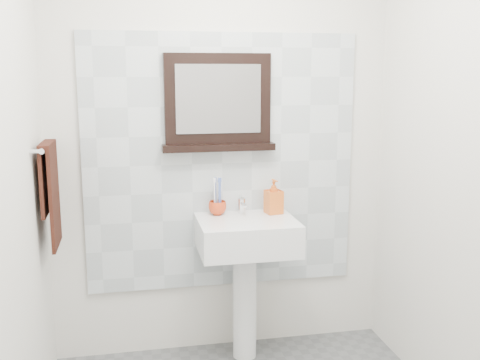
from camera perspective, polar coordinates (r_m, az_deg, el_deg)
The scene contains 11 objects.
back_wall at distance 3.30m, azimuth -1.89°, elevation 3.47°, with size 2.00×0.01×2.50m, color silver.
front_wall at distance 1.24m, azimuth 15.55°, elevation -9.64°, with size 2.00×0.01×2.50m, color silver.
left_wall at distance 2.22m, azimuth -23.11°, elevation -1.06°, with size 0.01×2.20×2.50m, color silver.
splashback at distance 3.30m, azimuth -1.84°, elevation 1.73°, with size 1.60×0.02×1.50m, color silver.
pedestal_sink at distance 3.23m, azimuth 0.66°, elevation -7.14°, with size 0.55×0.44×0.96m.
toothbrush_cup at distance 3.26m, azimuth -2.31°, elevation -2.85°, with size 0.10×0.10×0.08m, color red.
toothbrushes at distance 3.25m, azimuth -2.27°, elevation -1.44°, with size 0.05×0.04×0.21m.
soap_dispenser at distance 3.29m, azimuth 3.44°, elevation -1.67°, with size 0.09×0.09×0.20m, color red.
framed_mirror at distance 3.24m, azimuth -2.26°, elevation 7.64°, with size 0.65×0.11×0.55m.
towel_bar at distance 3.03m, azimuth -19.09°, elevation 3.26°, with size 0.07×0.40×0.03m.
hand_towel at distance 3.06m, azimuth -18.71°, elevation -0.64°, with size 0.06×0.30×0.55m.
Camera 1 is at (-0.54, -2.13, 1.68)m, focal length 42.00 mm.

